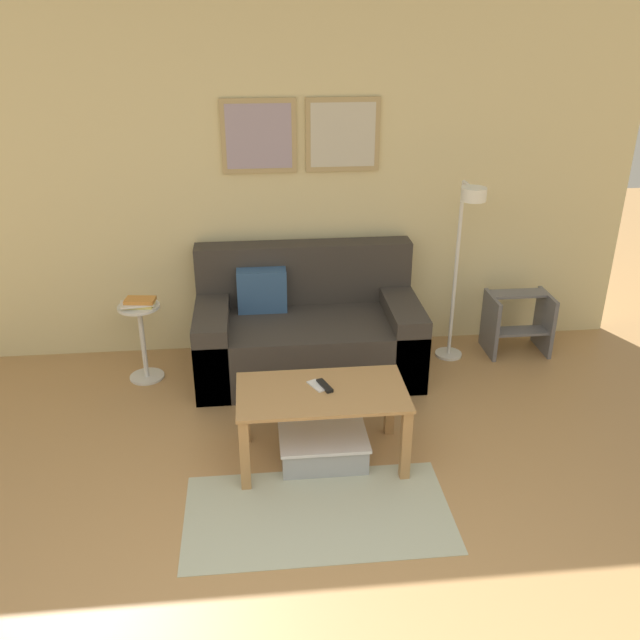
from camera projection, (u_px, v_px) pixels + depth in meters
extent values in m
cube|color=beige|center=(266.00, 189.00, 5.00)|extent=(5.60, 0.06, 2.55)
cube|color=tan|center=(259.00, 136.00, 4.79)|extent=(0.54, 0.02, 0.52)
cube|color=#A393A8|center=(259.00, 136.00, 4.78)|extent=(0.47, 0.01, 0.45)
cube|color=tan|center=(343.00, 135.00, 4.85)|extent=(0.54, 0.02, 0.52)
cube|color=beige|center=(343.00, 135.00, 4.84)|extent=(0.47, 0.01, 0.45)
cube|color=#B2B79E|center=(318.00, 513.00, 3.67)|extent=(1.44, 0.76, 0.01)
cube|color=#38332D|center=(308.00, 345.00, 5.01)|extent=(1.62, 0.87, 0.44)
cube|color=#38332D|center=(304.00, 272.00, 5.12)|extent=(1.62, 0.20, 0.46)
cube|color=#38332D|center=(214.00, 342.00, 4.92)|extent=(0.24, 0.87, 0.56)
cube|color=#38332D|center=(400.00, 333.00, 5.05)|extent=(0.24, 0.87, 0.56)
cube|color=#335684|center=(262.00, 291.00, 4.97)|extent=(0.36, 0.14, 0.32)
cube|color=#AD7F4C|center=(322.00, 392.00, 3.93)|extent=(0.99, 0.54, 0.02)
cube|color=#AD7F4C|center=(245.00, 454.00, 3.78)|extent=(0.06, 0.06, 0.45)
cube|color=#AD7F4C|center=(406.00, 445.00, 3.86)|extent=(0.06, 0.06, 0.45)
cube|color=#AD7F4C|center=(245.00, 410.00, 4.19)|extent=(0.06, 0.06, 0.45)
cube|color=#AD7F4C|center=(390.00, 402.00, 4.28)|extent=(0.06, 0.06, 0.45)
cube|color=#9EA3A8|center=(323.00, 448.00, 4.08)|extent=(0.50, 0.38, 0.16)
cube|color=silver|center=(323.00, 435.00, 4.04)|extent=(0.53, 0.41, 0.02)
cylinder|color=white|center=(448.00, 354.00, 5.33)|extent=(0.21, 0.21, 0.02)
cylinder|color=white|center=(456.00, 272.00, 5.04)|extent=(0.03, 0.03, 1.36)
cylinder|color=white|center=(469.00, 186.00, 4.65)|extent=(0.02, 0.23, 0.02)
cylinder|color=white|center=(474.00, 194.00, 4.56)|extent=(0.17, 0.17, 0.09)
cylinder|color=silver|center=(147.00, 376.00, 5.01)|extent=(0.25, 0.25, 0.01)
cylinder|color=silver|center=(143.00, 342.00, 4.90)|extent=(0.04, 0.04, 0.55)
cylinder|color=silver|center=(139.00, 307.00, 4.78)|extent=(0.30, 0.30, 0.02)
cube|color=#D8C666|center=(139.00, 305.00, 4.76)|extent=(0.21, 0.15, 0.02)
cube|color=silver|center=(137.00, 304.00, 4.75)|extent=(0.24, 0.16, 0.01)
cube|color=#D18438|center=(140.00, 300.00, 4.75)|extent=(0.22, 0.15, 0.03)
cube|color=black|center=(325.00, 386.00, 3.96)|extent=(0.09, 0.15, 0.02)
cube|color=silver|center=(317.00, 386.00, 3.97)|extent=(0.12, 0.15, 0.01)
cube|color=slate|center=(490.00, 325.00, 5.29)|extent=(0.03, 0.35, 0.48)
cube|color=slate|center=(544.00, 322.00, 5.33)|extent=(0.03, 0.35, 0.48)
cube|color=slate|center=(520.00, 331.00, 5.27)|extent=(0.41, 0.16, 0.02)
cube|color=slate|center=(518.00, 294.00, 5.27)|extent=(0.41, 0.16, 0.02)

